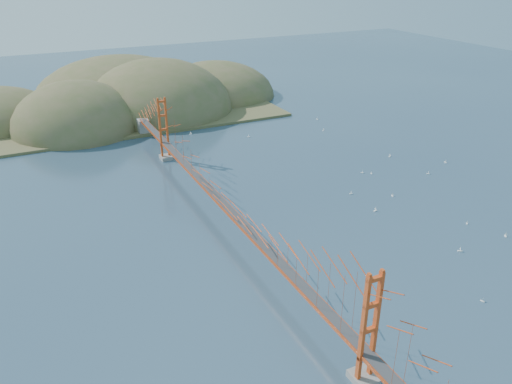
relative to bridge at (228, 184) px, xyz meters
name	(u,v)px	position (x,y,z in m)	size (l,w,h in m)	color
ground	(230,231)	(0.00, -0.18, -7.01)	(320.00, 320.00, 0.00)	#304960
bridge	(228,184)	(0.00, 0.00, 0.00)	(2.20, 94.40, 12.00)	gray
far_headlands	(130,107)	(2.21, 68.33, -7.01)	(84.00, 58.00, 25.00)	brown
sailboat_2	(460,250)	(24.49, -18.11, -6.85)	(0.66, 0.66, 0.71)	white
sailboat_16	(351,193)	(22.07, 2.13, -6.87)	(0.51, 0.49, 0.57)	white
sailboat_14	(467,223)	(30.99, -13.19, -6.87)	(0.55, 0.55, 0.57)	white
sailboat_5	(446,162)	(45.65, 5.50, -6.86)	(0.47, 0.57, 0.67)	white
sailboat_8	(390,156)	(38.38, 12.36, -6.86)	(0.62, 0.61, 0.69)	white
sailboat_0	(392,195)	(27.49, -1.41, -6.86)	(0.55, 0.59, 0.66)	white
sailboat_15	(317,119)	(38.95, 38.66, -6.85)	(0.62, 0.64, 0.72)	white
sailboat_12	(191,134)	(8.95, 41.46, -6.86)	(0.61, 0.54, 0.69)	white
sailboat_6	(483,301)	(18.76, -26.76, -6.87)	(0.50, 0.50, 0.56)	white
sailboat_4	(371,173)	(30.14, 7.30, -6.88)	(0.42, 0.48, 0.55)	white
sailboat_13	(506,236)	(32.92, -18.06, -6.85)	(0.70, 0.70, 0.74)	white
sailboat_17	(323,130)	(35.69, 31.05, -6.87)	(0.54, 0.54, 0.61)	white
sailboat_11	(428,173)	(38.97, 2.83, -6.86)	(0.60, 0.60, 0.64)	white
sailboat_7	(249,137)	(19.21, 34.32, -6.86)	(0.61, 0.58, 0.68)	white
sailboat_extra_0	(375,210)	(21.81, -4.32, -6.85)	(0.65, 0.59, 0.73)	white
sailboat_extra_1	(362,172)	(28.91, 8.26, -6.87)	(0.59, 0.59, 0.62)	white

